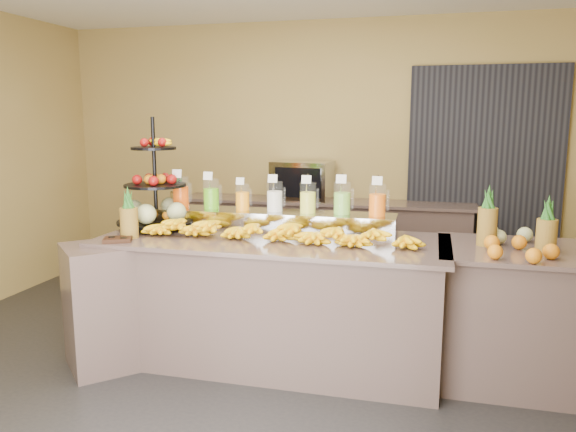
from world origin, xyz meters
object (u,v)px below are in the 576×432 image
at_px(pitcher_tray, 275,221).
at_px(right_fruit_pile, 514,240).
at_px(fruit_stand, 160,200).
at_px(condiment_caddy, 118,240).
at_px(oven_warmer, 303,180).
at_px(banana_heap, 275,229).

xyz_separation_m(pitcher_tray, right_fruit_pile, (1.69, -0.29, 0.01)).
height_order(fruit_stand, condiment_caddy, fruit_stand).
relative_size(pitcher_tray, condiment_caddy, 9.78).
height_order(pitcher_tray, oven_warmer, oven_warmer).
bearing_deg(right_fruit_pile, fruit_stand, 176.27).
height_order(condiment_caddy, oven_warmer, oven_warmer).
relative_size(banana_heap, fruit_stand, 2.35).
distance_m(pitcher_tray, oven_warmer, 1.68).
bearing_deg(condiment_caddy, oven_warmer, 71.15).
xyz_separation_m(fruit_stand, condiment_caddy, (-0.06, -0.54, -0.21)).
height_order(right_fruit_pile, oven_warmer, oven_warmer).
distance_m(pitcher_tray, banana_heap, 0.33).
relative_size(banana_heap, right_fruit_pile, 4.15).
relative_size(pitcher_tray, right_fruit_pile, 3.78).
relative_size(condiment_caddy, right_fruit_pile, 0.39).
height_order(banana_heap, right_fruit_pile, right_fruit_pile).
bearing_deg(banana_heap, pitcher_tray, 105.73).
bearing_deg(fruit_stand, pitcher_tray, 22.69).
bearing_deg(fruit_stand, banana_heap, 3.54).
distance_m(banana_heap, fruit_stand, 1.02).
distance_m(banana_heap, right_fruit_pile, 1.60).
relative_size(pitcher_tray, oven_warmer, 3.05).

